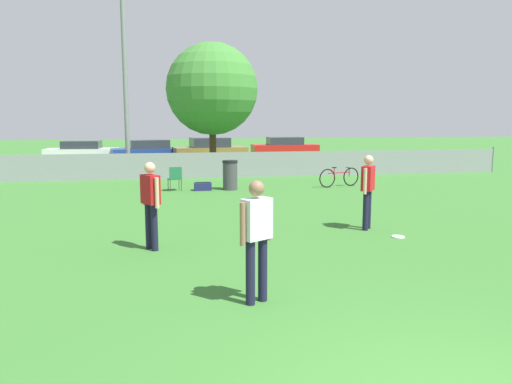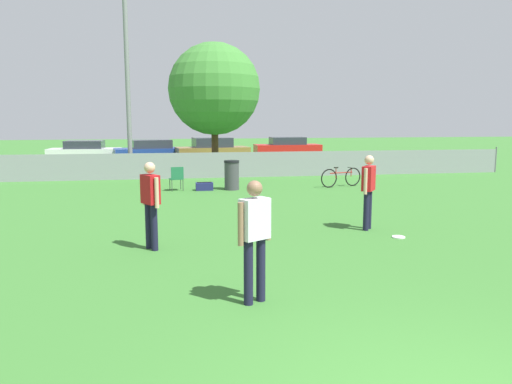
# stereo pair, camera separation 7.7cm
# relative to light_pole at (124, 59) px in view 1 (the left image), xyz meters

# --- Properties ---
(fence_backline) EXTENTS (25.86, 0.07, 1.21)m
(fence_backline) POSITION_rel_light_pole_xyz_m (4.16, -1.13, -4.52)
(fence_backline) COLOR gray
(fence_backline) RESTS_ON ground_plane
(light_pole) EXTENTS (0.90, 0.36, 8.61)m
(light_pole) POSITION_rel_light_pole_xyz_m (0.00, 0.00, 0.00)
(light_pole) COLOR gray
(light_pole) RESTS_ON ground_plane
(tree_near_pole) EXTENTS (4.22, 4.22, 6.01)m
(tree_near_pole) POSITION_rel_light_pole_xyz_m (3.82, 0.81, -1.18)
(tree_near_pole) COLOR #4C331E
(tree_near_pole) RESTS_ON ground_plane
(player_defender_red) EXTENTS (0.43, 0.47, 1.72)m
(player_defender_red) POSITION_rel_light_pole_xyz_m (6.19, -11.87, -4.06)
(player_defender_red) COLOR #191933
(player_defender_red) RESTS_ON ground_plane
(player_receiver_white) EXTENTS (0.50, 0.40, 1.72)m
(player_receiver_white) POSITION_rel_light_pole_xyz_m (2.84, -16.00, -4.06)
(player_receiver_white) COLOR #191933
(player_receiver_white) RESTS_ON ground_plane
(player_thrower_red) EXTENTS (0.40, 0.50, 1.72)m
(player_thrower_red) POSITION_rel_light_pole_xyz_m (1.33, -12.83, -4.06)
(player_thrower_red) COLOR #191933
(player_thrower_red) RESTS_ON ground_plane
(frisbee_disc) EXTENTS (0.28, 0.28, 0.03)m
(frisbee_disc) POSITION_rel_light_pole_xyz_m (6.56, -12.74, -5.05)
(frisbee_disc) COLOR white
(frisbee_disc) RESTS_ON ground_plane
(folding_chair_sideline) EXTENTS (0.52, 0.52, 0.86)m
(folding_chair_sideline) POSITION_rel_light_pole_xyz_m (1.94, -4.79, -4.58)
(folding_chair_sideline) COLOR #333338
(folding_chair_sideline) RESTS_ON ground_plane
(bicycle_sideline) EXTENTS (1.73, 0.61, 0.75)m
(bicycle_sideline) POSITION_rel_light_pole_xyz_m (8.05, -4.79, -4.70)
(bicycle_sideline) COLOR black
(bicycle_sideline) RESTS_ON ground_plane
(trash_bin) EXTENTS (0.55, 0.55, 1.06)m
(trash_bin) POSITION_rel_light_pole_xyz_m (3.90, -4.87, -4.53)
(trash_bin) COLOR #3F3F44
(trash_bin) RESTS_ON ground_plane
(gear_bag_sideline) EXTENTS (0.61, 0.34, 0.30)m
(gear_bag_sideline) POSITION_rel_light_pole_xyz_m (2.91, -4.84, -4.93)
(gear_bag_sideline) COLOR navy
(gear_bag_sideline) RESTS_ON ground_plane
(parked_car_white) EXTENTS (4.10, 1.85, 1.27)m
(parked_car_white) POSITION_rel_light_pole_xyz_m (-3.16, 7.79, -4.43)
(parked_car_white) COLOR black
(parked_car_white) RESTS_ON ground_plane
(parked_car_blue) EXTENTS (4.44, 2.44, 1.33)m
(parked_car_blue) POSITION_rel_light_pole_xyz_m (0.69, 6.90, -4.41)
(parked_car_blue) COLOR black
(parked_car_blue) RESTS_ON ground_plane
(parked_car_tan) EXTENTS (4.28, 2.26, 1.47)m
(parked_car_tan) POSITION_rel_light_pole_xyz_m (4.13, 5.97, -4.36)
(parked_car_tan) COLOR black
(parked_car_tan) RESTS_ON ground_plane
(parked_car_red) EXTENTS (4.26, 1.68, 1.35)m
(parked_car_red) POSITION_rel_light_pole_xyz_m (9.32, 9.28, -4.40)
(parked_car_red) COLOR black
(parked_car_red) RESTS_ON ground_plane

